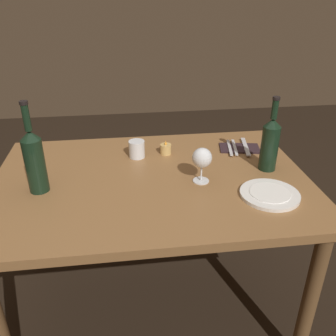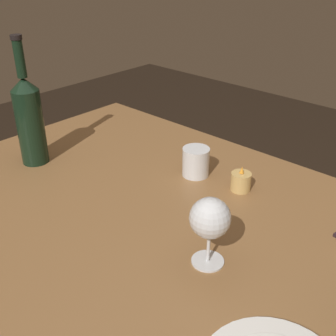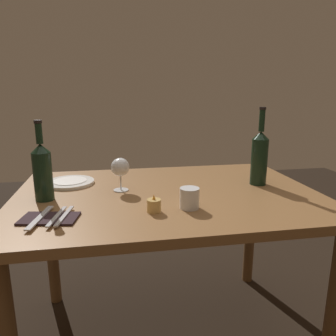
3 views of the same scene
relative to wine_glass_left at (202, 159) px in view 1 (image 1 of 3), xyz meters
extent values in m
plane|color=black|center=(-0.20, 0.06, -0.84)|extent=(6.00, 6.00, 0.00)
cube|color=olive|center=(-0.20, 0.06, -0.12)|extent=(1.30, 0.90, 0.04)
cylinder|color=brown|center=(-0.78, -0.32, -0.49)|extent=(0.06, 0.06, 0.70)
cylinder|color=brown|center=(0.38, -0.32, -0.49)|extent=(0.06, 0.06, 0.70)
cylinder|color=brown|center=(-0.78, 0.44, -0.49)|extent=(0.06, 0.06, 0.70)
cylinder|color=brown|center=(0.38, 0.44, -0.49)|extent=(0.06, 0.06, 0.70)
cylinder|color=white|center=(0.00, 0.00, -0.10)|extent=(0.07, 0.07, 0.00)
cylinder|color=white|center=(0.00, 0.00, -0.06)|extent=(0.01, 0.01, 0.07)
sphere|color=white|center=(0.00, 0.00, 0.00)|extent=(0.08, 0.08, 0.08)
cylinder|color=maroon|center=(0.00, 0.00, 0.00)|extent=(0.06, 0.06, 0.02)
cylinder|color=black|center=(-0.64, 0.01, 0.00)|extent=(0.08, 0.08, 0.21)
cone|color=black|center=(-0.64, 0.01, 0.13)|extent=(0.08, 0.08, 0.03)
cylinder|color=black|center=(-0.64, 0.01, 0.20)|extent=(0.03, 0.03, 0.10)
cylinder|color=black|center=(-0.64, 0.01, 0.25)|extent=(0.03, 0.03, 0.01)
cylinder|color=black|center=(0.31, 0.07, -0.01)|extent=(0.07, 0.07, 0.19)
cone|color=black|center=(0.31, 0.07, 0.11)|extent=(0.07, 0.07, 0.03)
cylinder|color=black|center=(0.31, 0.07, 0.17)|extent=(0.03, 0.03, 0.08)
cylinder|color=black|center=(0.31, 0.07, 0.21)|extent=(0.03, 0.03, 0.01)
cylinder|color=white|center=(-0.25, 0.26, -0.06)|extent=(0.07, 0.07, 0.08)
cylinder|color=silver|center=(-0.25, 0.26, -0.08)|extent=(0.06, 0.06, 0.04)
cylinder|color=#DBB266|center=(-0.11, 0.28, -0.08)|extent=(0.05, 0.05, 0.05)
cylinder|color=white|center=(-0.11, 0.28, -0.08)|extent=(0.04, 0.04, 0.03)
cone|color=#F99E2D|center=(-0.11, 0.28, -0.04)|extent=(0.01, 0.01, 0.02)
cylinder|color=white|center=(0.24, -0.15, -0.10)|extent=(0.23, 0.23, 0.01)
cylinder|color=white|center=(0.24, -0.15, -0.09)|extent=(0.15, 0.15, 0.00)
cube|color=#2D1E23|center=(0.25, 0.29, -0.10)|extent=(0.21, 0.14, 0.01)
cube|color=silver|center=(0.23, 0.29, -0.09)|extent=(0.05, 0.18, 0.00)
cube|color=silver|center=(0.20, 0.29, -0.09)|extent=(0.05, 0.18, 0.00)
cube|color=silver|center=(0.28, 0.29, -0.09)|extent=(0.06, 0.21, 0.00)
camera|label=1|loc=(-0.30, -1.25, 0.63)|focal=38.54mm
camera|label=2|loc=(0.39, -0.54, 0.47)|focal=45.67mm
camera|label=3|loc=(0.03, 1.36, 0.33)|focal=34.17mm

